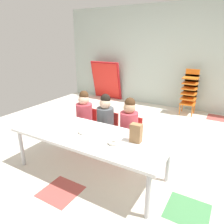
{
  "coord_description": "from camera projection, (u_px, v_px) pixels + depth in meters",
  "views": [
    {
      "loc": [
        1.55,
        -2.8,
        1.7
      ],
      "look_at": [
        0.27,
        -0.61,
        0.81
      ],
      "focal_mm": 33.86,
      "sensor_mm": 36.0,
      "label": 1
    }
  ],
  "objects": [
    {
      "name": "ground_plane",
      "position": [
        117.0,
        145.0,
        3.58
      ],
      "size": [
        5.86,
        5.18,
        0.02
      ],
      "color": "silver"
    },
    {
      "name": "kid_chair_orange_stack",
      "position": [
        190.0,
        90.0,
        4.87
      ],
      "size": [
        0.32,
        0.3,
        1.04
      ],
      "color": "orange",
      "rests_on": "ground_plane"
    },
    {
      "name": "back_wall",
      "position": [
        168.0,
        57.0,
        5.27
      ],
      "size": [
        5.86,
        0.1,
        2.5
      ],
      "primitive_type": "cube",
      "color": "#B2C1B7",
      "rests_on": "ground_plane"
    },
    {
      "name": "donut_powdered_loose",
      "position": [
        113.0,
        142.0,
        2.4
      ],
      "size": [
        0.13,
        0.13,
        0.04
      ],
      "primitive_type": "torus",
      "color": "white",
      "rests_on": "craft_table"
    },
    {
      "name": "donut_powdered_on_plate",
      "position": [
        83.0,
        132.0,
        2.65
      ],
      "size": [
        0.12,
        0.12,
        0.04
      ],
      "primitive_type": "torus",
      "color": "white",
      "rests_on": "craft_table"
    },
    {
      "name": "craft_table",
      "position": [
        90.0,
        137.0,
        2.67
      ],
      "size": [
        2.02,
        0.79,
        0.56
      ],
      "color": "white",
      "rests_on": "ground_plane"
    },
    {
      "name": "paper_plate_near_edge",
      "position": [
        83.0,
        133.0,
        2.66
      ],
      "size": [
        0.18,
        0.18,
        0.01
      ],
      "primitive_type": "cylinder",
      "color": "white",
      "rests_on": "craft_table"
    },
    {
      "name": "folded_activity_table",
      "position": [
        106.0,
        80.0,
        6.16
      ],
      "size": [
        0.9,
        0.29,
        1.09
      ],
      "color": "red",
      "rests_on": "ground_plane"
    },
    {
      "name": "seated_child_near_camera",
      "position": [
        85.0,
        113.0,
        3.43
      ],
      "size": [
        0.32,
        0.31,
        0.92
      ],
      "color": "red",
      "rests_on": "ground_plane"
    },
    {
      "name": "paper_bag_brown",
      "position": [
        136.0,
        133.0,
        2.42
      ],
      "size": [
        0.13,
        0.09,
        0.22
      ],
      "primitive_type": "cube",
      "color": "#9E754C",
      "rests_on": "craft_table"
    },
    {
      "name": "seated_child_far_right",
      "position": [
        129.0,
        122.0,
        3.04
      ],
      "size": [
        0.34,
        0.34,
        0.92
      ],
      "color": "red",
      "rests_on": "ground_plane"
    },
    {
      "name": "seated_child_middle_seat",
      "position": [
        106.0,
        117.0,
        3.24
      ],
      "size": [
        0.34,
        0.34,
        0.92
      ],
      "color": "red",
      "rests_on": "ground_plane"
    }
  ]
}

